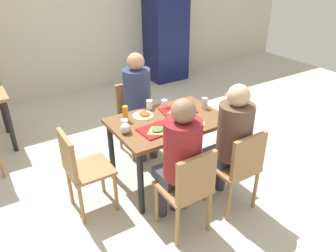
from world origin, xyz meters
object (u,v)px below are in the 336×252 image
Objects in this scene: plastic_cup_b at (189,128)px; pizza_slice_c at (145,114)px; paper_plate_near_edge at (194,123)px; soda_can at (205,103)px; person_in_red at (180,155)px; person_far_side at (139,97)px; chair_near_left at (189,187)px; drink_fridge at (166,30)px; tray_red_far at (178,110)px; pizza_slice_b at (179,110)px; person_in_brown_jacket at (231,136)px; main_table at (168,128)px; paper_plate_center at (143,116)px; chair_far_side at (134,112)px; pizza_slice_d at (191,121)px; chair_near_right at (239,166)px; chair_left_end at (80,167)px; plastic_cup_c at (125,124)px; pizza_slice_a at (158,130)px; foil_bundle at (126,128)px; plastic_cup_d at (164,104)px; tray_red_near at (158,129)px; plastic_cup_a at (149,105)px; condiment_bottle at (125,114)px.

pizza_slice_c is at bearing 108.52° from plastic_cup_b.
soda_can is at bearing 36.63° from paper_plate_near_edge.
person_far_side is (0.29, 1.27, 0.00)m from person_in_red.
chair_near_left reaches higher than plastic_cup_b.
drink_fridge reaches higher than plastic_cup_b.
pizza_slice_b is at bearing -97.89° from tray_red_far.
person_in_brown_jacket is at bearing -49.36° from plastic_cup_b.
pizza_slice_c is at bearing 125.71° from main_table.
main_table is at bearing -177.70° from soda_can.
paper_plate_center reaches higher than main_table.
chair_far_side is at bearing 107.03° from tray_red_far.
pizza_slice_b is at bearing 82.27° from pizza_slice_d.
plastic_cup_b reaches higher than tray_red_far.
paper_plate_center is (-0.46, 0.99, 0.23)m from chair_near_right.
paper_plate_center is at bearing -126.41° from drink_fridge.
chair_left_end is 0.68× the size of person_in_red.
chair_far_side is 0.90m from plastic_cup_c.
foil_bundle reaches higher than pizza_slice_a.
pizza_slice_b is 0.94× the size of pizza_slice_d.
drink_fridge reaches higher than tray_red_far.
drink_fridge reaches higher than chair_near_right.
plastic_cup_d is 0.66m from foil_bundle.
tray_red_near is 1.47× the size of pizza_slice_d.
chair_near_left is 8.68× the size of plastic_cup_b.
paper_plate_center is 1.00× the size of paper_plate_near_edge.
foil_bundle is at bearing -177.70° from soda_can.
chair_far_side is 8.68× the size of plastic_cup_a.
plastic_cup_d reaches higher than tray_red_near.
plastic_cup_b is 0.05× the size of drink_fridge.
chair_near_left is 4.28× the size of pizza_slice_a.
paper_plate_center is at bearing 83.38° from chair_near_left.
pizza_slice_a is 0.98× the size of pizza_slice_c.
chair_left_end is at bearing 136.57° from person_in_red.
pizza_slice_a is at bearing -105.42° from person_far_side.
pizza_slice_a is 0.83× the size of pizza_slice_d.
person_in_red reaches higher than plastic_cup_d.
pizza_slice_c is at bearing 160.49° from pizza_slice_b.
person_in_red is 1.00m from plastic_cup_a.
person_far_side is at bearing 128.48° from soda_can.
chair_near_left is 1.04m from condiment_bottle.
pizza_slice_b is (0.20, -0.68, 0.25)m from chair_far_side.
chair_near_left reaches higher than pizza_slice_b.
main_table is at bearing 114.37° from person_in_brown_jacket.
pizza_slice_c is 2.08× the size of plastic_cup_b.
person_far_side is at bearing 51.38° from plastic_cup_c.
paper_plate_center is at bearing 118.42° from person_in_brown_jacket.
plastic_cup_c is at bearing 142.86° from tray_red_near.
soda_can is at bearing 32.32° from pizza_slice_d.
chair_near_right is at bearing -44.21° from foil_bundle.
main_table is 4.69× the size of pizza_slice_d.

